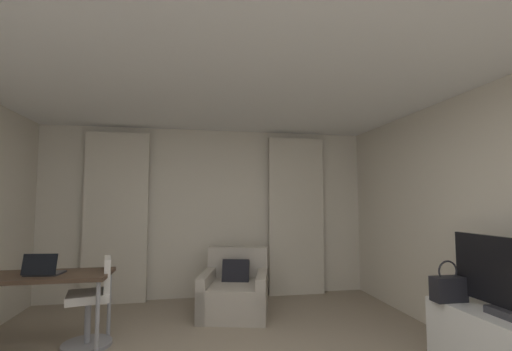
{
  "coord_description": "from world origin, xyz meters",
  "views": [
    {
      "loc": [
        -0.26,
        -2.47,
        1.47
      ],
      "look_at": [
        0.45,
        1.46,
        1.77
      ],
      "focal_mm": 24.18,
      "sensor_mm": 36.0,
      "label": 1
    }
  ],
  "objects_px": {
    "armchair": "(235,293)",
    "handbag_primary": "(448,288)",
    "desk_chair": "(92,306)",
    "laptop": "(43,270)",
    "tv_flatscreen": "(511,280)",
    "desk": "(43,281)"
  },
  "relations": [
    {
      "from": "armchair",
      "to": "tv_flatscreen",
      "type": "height_order",
      "value": "tv_flatscreen"
    },
    {
      "from": "armchair",
      "to": "desk",
      "type": "distance_m",
      "value": 2.21
    },
    {
      "from": "tv_flatscreen",
      "to": "desk_chair",
      "type": "bearing_deg",
      "value": 156.24
    },
    {
      "from": "desk",
      "to": "desk_chair",
      "type": "height_order",
      "value": "desk_chair"
    },
    {
      "from": "desk_chair",
      "to": "desk",
      "type": "bearing_deg",
      "value": -173.9
    },
    {
      "from": "desk_chair",
      "to": "armchair",
      "type": "bearing_deg",
      "value": 25.04
    },
    {
      "from": "laptop",
      "to": "handbag_primary",
      "type": "bearing_deg",
      "value": -13.87
    },
    {
      "from": "desk",
      "to": "desk_chair",
      "type": "relative_size",
      "value": 1.44
    },
    {
      "from": "tv_flatscreen",
      "to": "laptop",
      "type": "bearing_deg",
      "value": 159.94
    },
    {
      "from": "desk_chair",
      "to": "tv_flatscreen",
      "type": "relative_size",
      "value": 0.8
    },
    {
      "from": "armchair",
      "to": "tv_flatscreen",
      "type": "bearing_deg",
      "value": -49.79
    },
    {
      "from": "laptop",
      "to": "tv_flatscreen",
      "type": "height_order",
      "value": "tv_flatscreen"
    },
    {
      "from": "laptop",
      "to": "handbag_primary",
      "type": "height_order",
      "value": "laptop"
    },
    {
      "from": "desk_chair",
      "to": "laptop",
      "type": "xyz_separation_m",
      "value": [
        -0.44,
        -0.1,
        0.4
      ]
    },
    {
      "from": "desk",
      "to": "armchair",
      "type": "bearing_deg",
      "value": 21.05
    },
    {
      "from": "armchair",
      "to": "handbag_primary",
      "type": "xyz_separation_m",
      "value": [
        1.75,
        -1.76,
        0.41
      ]
    },
    {
      "from": "handbag_primary",
      "to": "tv_flatscreen",
      "type": "bearing_deg",
      "value": -72.77
    },
    {
      "from": "desk_chair",
      "to": "handbag_primary",
      "type": "relative_size",
      "value": 2.39
    },
    {
      "from": "tv_flatscreen",
      "to": "desk",
      "type": "bearing_deg",
      "value": 159.39
    },
    {
      "from": "armchair",
      "to": "desk",
      "type": "relative_size",
      "value": 0.83
    },
    {
      "from": "desk_chair",
      "to": "laptop",
      "type": "relative_size",
      "value": 2.56
    },
    {
      "from": "tv_flatscreen",
      "to": "handbag_primary",
      "type": "xyz_separation_m",
      "value": [
        -0.16,
        0.5,
        -0.18
      ]
    }
  ]
}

